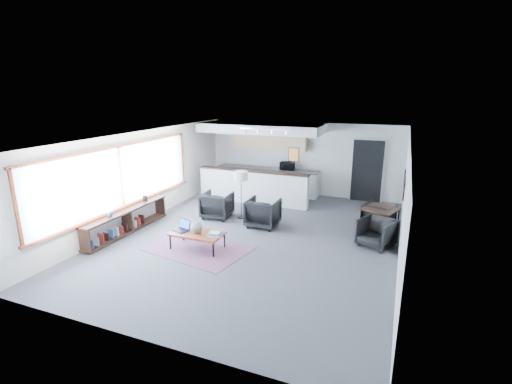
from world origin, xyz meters
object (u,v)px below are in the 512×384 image
at_px(laptop, 183,227).
at_px(armchair_left, 217,204).
at_px(ceramic_pot, 197,227).
at_px(dining_chair_far, 379,217).
at_px(coffee_table, 197,234).
at_px(microwave, 287,165).
at_px(book_stack, 215,234).
at_px(floor_lamp, 241,177).
at_px(dining_chair_near, 376,234).
at_px(armchair_right, 263,211).
at_px(dining_table, 380,210).

bearing_deg(laptop, armchair_left, 110.37).
relative_size(ceramic_pot, dining_chair_far, 0.41).
xyz_separation_m(coffee_table, microwave, (0.57, 5.37, 0.72)).
relative_size(book_stack, floor_lamp, 0.23).
xyz_separation_m(ceramic_pot, dining_chair_near, (3.98, 1.75, -0.22)).
height_order(laptop, dining_chair_far, same).
relative_size(book_stack, armchair_right, 0.38).
bearing_deg(laptop, floor_lamp, 93.84).
xyz_separation_m(book_stack, armchair_left, (-1.11, 2.21, -0.03)).
xyz_separation_m(laptop, dining_table, (4.40, 2.68, 0.14)).
bearing_deg(dining_table, dining_chair_near, -90.22).
height_order(armchair_left, dining_chair_far, armchair_left).
distance_m(ceramic_pot, armchair_right, 2.23).
bearing_deg(armchair_left, dining_chair_near, 169.20).
bearing_deg(coffee_table, book_stack, -0.87).
height_order(coffee_table, laptop, laptop).
relative_size(laptop, ceramic_pot, 1.55).
bearing_deg(coffee_table, armchair_left, 105.45).
bearing_deg(floor_lamp, microwave, 80.19).
bearing_deg(book_stack, laptop, 177.62).
relative_size(book_stack, microwave, 0.65).
height_order(ceramic_pot, book_stack, ceramic_pot).
bearing_deg(floor_lamp, dining_chair_near, -10.23).
relative_size(ceramic_pot, microwave, 0.55).
relative_size(ceramic_pot, book_stack, 0.83).
xyz_separation_m(armchair_right, floor_lamp, (-0.85, 0.43, 0.80)).
bearing_deg(microwave, book_stack, -95.18).
bearing_deg(microwave, armchair_left, -114.88).
bearing_deg(ceramic_pot, coffee_table, 19.35).
height_order(laptop, floor_lamp, floor_lamp).
height_order(coffee_table, floor_lamp, floor_lamp).
bearing_deg(dining_chair_near, armchair_left, -161.26).
bearing_deg(armchair_left, coffee_table, 100.65).
bearing_deg(dining_chair_far, armchair_right, 33.76).
bearing_deg(dining_chair_near, coffee_table, -131.80).
distance_m(dining_table, dining_chair_far, 0.42).
xyz_separation_m(coffee_table, armchair_left, (-0.62, 2.21, 0.05)).
height_order(ceramic_pot, floor_lamp, floor_lamp).
distance_m(book_stack, armchair_right, 2.07).
xyz_separation_m(dining_chair_near, microwave, (-3.41, 3.63, 0.77)).
distance_m(coffee_table, floor_lamp, 2.60).
relative_size(laptop, armchair_right, 0.49).
bearing_deg(ceramic_pot, dining_chair_far, 37.36).
bearing_deg(dining_chair_far, book_stack, 56.82).
height_order(laptop, book_stack, laptop).
height_order(armchair_left, dining_chair_near, armchair_left).
bearing_deg(ceramic_pot, laptop, 175.03).
height_order(book_stack, armchair_left, armchair_left).
bearing_deg(coffee_table, armchair_right, 65.41).
height_order(coffee_table, armchair_right, armchair_right).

